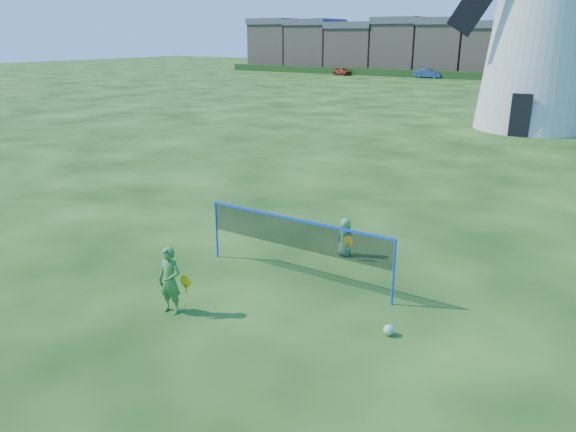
% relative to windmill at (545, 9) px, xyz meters
% --- Properties ---
extents(ground, '(220.00, 220.00, 0.00)m').
position_rel_windmill_xyz_m(ground, '(-1.04, -27.32, -7.14)').
color(ground, black).
rests_on(ground, ground).
extents(windmill, '(15.10, 6.79, 20.65)m').
position_rel_windmill_xyz_m(windmill, '(0.00, 0.00, 0.00)').
color(windmill, silver).
rests_on(windmill, ground).
extents(badminton_net, '(5.05, 0.05, 1.55)m').
position_rel_windmill_xyz_m(badminton_net, '(-0.49, -26.99, -6.00)').
color(badminton_net, blue).
rests_on(badminton_net, ground).
extents(player_girl, '(0.71, 0.42, 1.49)m').
position_rel_windmill_xyz_m(player_girl, '(-1.82, -29.90, -6.40)').
color(player_girl, '#3D8033').
rests_on(player_girl, ground).
extents(player_boy, '(0.64, 0.44, 1.05)m').
position_rel_windmill_xyz_m(player_boy, '(-0.17, -25.03, -6.62)').
color(player_boy, '#4C9F57').
rests_on(player_boy, ground).
extents(play_ball, '(0.22, 0.22, 0.22)m').
position_rel_windmill_xyz_m(play_ball, '(2.47, -28.24, -7.03)').
color(play_ball, green).
rests_on(play_ball, ground).
extents(terraced_houses, '(52.19, 8.40, 8.37)m').
position_rel_windmill_xyz_m(terraced_houses, '(-27.32, 44.68, -3.09)').
color(terraced_houses, gray).
rests_on(terraced_houses, ground).
extents(hedge, '(62.00, 0.80, 1.00)m').
position_rel_windmill_xyz_m(hedge, '(-23.04, 38.68, -6.64)').
color(hedge, '#193814').
rests_on(hedge, ground).
extents(car_left, '(3.67, 2.63, 1.16)m').
position_rel_windmill_xyz_m(car_left, '(-32.82, 37.26, -6.56)').
color(car_left, maroon).
rests_on(car_left, ground).
extents(car_right, '(3.83, 1.63, 1.23)m').
position_rel_windmill_xyz_m(car_right, '(-20.05, 38.54, -6.53)').
color(car_right, navy).
rests_on(car_right, ground).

